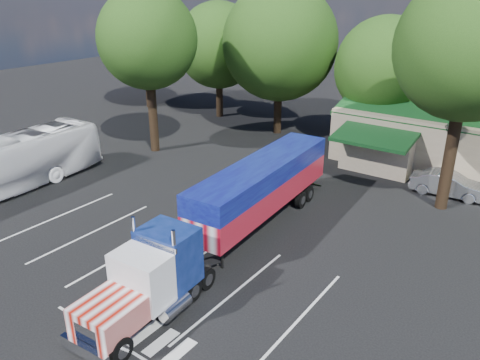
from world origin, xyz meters
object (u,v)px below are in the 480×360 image
Objects in this scene: bicycle at (283,178)px; tour_bus at (5,165)px; silver_sedan at (449,184)px; woman at (228,201)px; semi_truck at (238,204)px.

tour_bus reaches higher than bicycle.
silver_sedan is at bearing 14.46° from bicycle.
tour_bus is 28.65m from silver_sedan.
silver_sedan is (9.74, 10.62, -0.17)m from woman.
bicycle is at bearing 111.32° from silver_sedan.
woman is 0.40× the size of silver_sedan.
semi_truck reaches higher than silver_sedan.
semi_truck is 14.86m from silver_sedan.
semi_truck is 16.57m from tour_bus.
tour_bus is (-14.07, -11.50, 1.38)m from bicycle.
semi_truck is at bearing 145.14° from silver_sedan.
semi_truck is 10.04× the size of woman.
woman is 0.14× the size of tour_bus.
semi_truck is 4.03× the size of silver_sedan.
semi_truck reaches higher than tour_bus.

